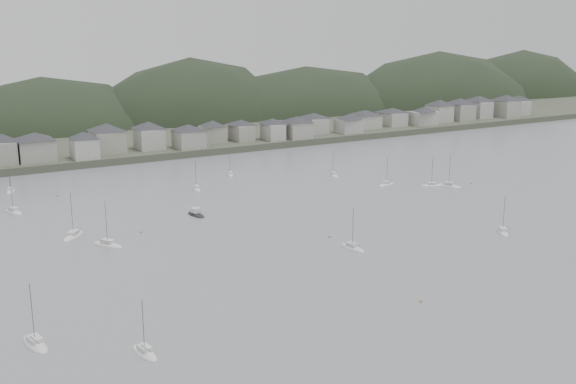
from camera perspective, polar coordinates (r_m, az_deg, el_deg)
ground at (r=149.92m, az=14.80°, el=-8.14°), size 900.00×900.00×0.00m
far_shore_land at (r=407.92m, az=-15.91°, el=5.74°), size 900.00×250.00×3.00m
forested_ridge at (r=386.68m, az=-14.12°, el=3.51°), size 851.55×103.94×102.57m
waterfront_town at (r=321.59m, az=-1.99°, el=5.51°), size 451.48×28.46×12.92m
moored_fleet at (r=183.99m, az=-3.95°, el=-3.52°), size 202.82×170.46×13.16m
motor_launch_far at (r=203.66m, az=-7.74°, el=-1.88°), size 4.01×8.60×3.97m
mooring_buoys at (r=194.36m, az=-0.73°, el=-2.55°), size 133.02×129.21×0.70m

